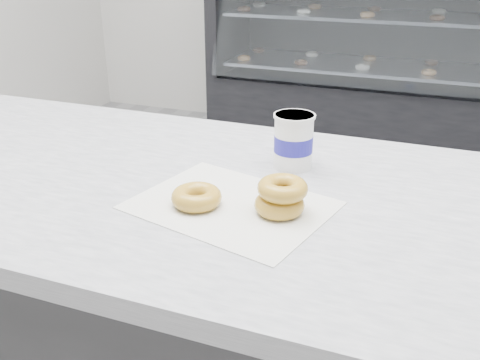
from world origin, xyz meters
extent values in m
plane|color=#959598|center=(0.00, 0.00, 0.00)|extent=(5.00, 5.00, 0.00)
cube|color=silver|center=(0.00, -0.60, 0.88)|extent=(3.06, 0.76, 0.04)
cube|color=black|center=(0.00, 2.10, 0.25)|extent=(2.40, 0.70, 0.50)
cube|color=black|center=(0.00, 2.42, 0.88)|extent=(2.40, 0.06, 0.75)
cube|color=black|center=(-1.16, 2.10, 0.88)|extent=(0.08, 0.70, 0.75)
cube|color=white|center=(0.00, 1.79, 0.88)|extent=(2.28, 0.16, 0.70)
cube|color=silver|center=(0.00, 2.10, 0.58)|extent=(2.20, 0.55, 0.02)
cube|color=silver|center=(0.00, 2.10, 0.90)|extent=(2.20, 0.55, 0.02)
cube|color=silver|center=(-0.05, -0.67, 0.90)|extent=(0.39, 0.33, 0.00)
torus|color=gold|center=(-0.11, -0.69, 0.92)|extent=(0.10, 0.10, 0.03)
torus|color=gold|center=(0.04, -0.67, 0.92)|extent=(0.09, 0.09, 0.03)
torus|color=gold|center=(0.04, -0.67, 0.95)|extent=(0.11, 0.11, 0.03)
cylinder|color=white|center=(0.00, -0.45, 0.96)|extent=(0.11, 0.11, 0.12)
cylinder|color=white|center=(0.00, -0.45, 1.01)|extent=(0.09, 0.09, 0.01)
cylinder|color=navy|center=(0.00, -0.45, 0.95)|extent=(0.11, 0.11, 0.04)
camera|label=1|loc=(0.27, -1.48, 1.34)|focal=40.00mm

